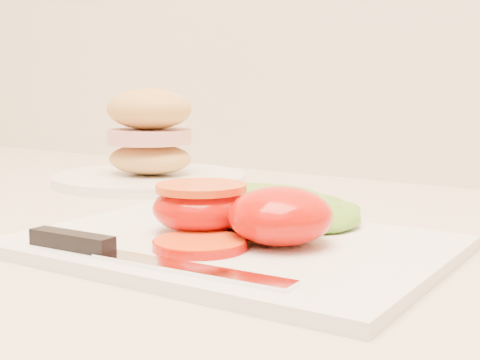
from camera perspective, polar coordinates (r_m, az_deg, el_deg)
The scene contains 8 objects.
cutting_board at distance 0.52m, azimuth -0.65°, elevation -5.59°, with size 0.32×0.23×0.01m, color silver.
tomato_half_dome at distance 0.50m, azimuth 3.46°, elevation -3.07°, with size 0.08×0.08×0.04m, color #CC0B00.
tomato_half_cut at distance 0.54m, azimuth -3.32°, elevation -2.21°, with size 0.08×0.08×0.04m.
tomato_slice_0 at distance 0.49m, azimuth -3.43°, elevation -5.48°, with size 0.07×0.07×0.01m, color #ED5B0B.
lettuce_leaf_0 at distance 0.58m, azimuth 1.90°, elevation -2.35°, with size 0.14×0.09×0.03m, color #69AF2E.
lettuce_leaf_1 at distance 0.56m, azimuth 5.62°, elevation -2.86°, with size 0.10×0.07×0.02m, color #69AF2E.
knife at distance 0.47m, azimuth -10.68°, elevation -5.96°, with size 0.22×0.03×0.01m.
sandwich_plate at distance 0.88m, azimuth -7.70°, elevation 2.62°, with size 0.25×0.25×0.12m.
Camera 1 is at (0.04, 1.17, 1.06)m, focal length 50.00 mm.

